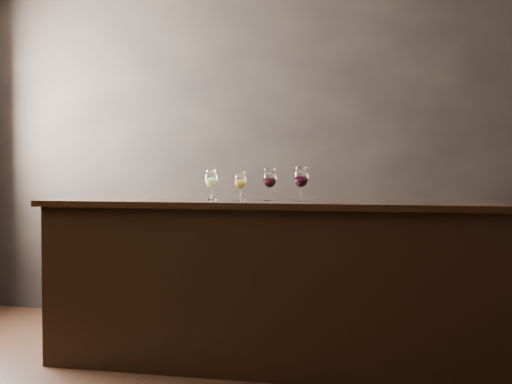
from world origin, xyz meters
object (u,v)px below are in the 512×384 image
(bar_counter, at_px, (277,288))
(glass_red_a, at_px, (270,179))
(glass_white, at_px, (211,180))
(back_bar_shelf, at_px, (269,272))
(glass_amber, at_px, (240,181))
(glass_red_b, at_px, (301,178))

(bar_counter, relative_size, glass_red_a, 14.65)
(glass_red_a, bearing_deg, glass_white, -178.38)
(bar_counter, height_order, back_bar_shelf, bar_counter)
(back_bar_shelf, distance_m, glass_red_a, 1.12)
(glass_white, xyz_separation_m, glass_red_a, (0.38, 0.01, 0.00))
(bar_counter, xyz_separation_m, back_bar_shelf, (-0.34, 0.82, -0.03))
(glass_amber, bearing_deg, glass_red_b, 1.47)
(bar_counter, xyz_separation_m, glass_amber, (-0.23, -0.03, 0.64))
(bar_counter, relative_size, glass_white, 15.16)
(glass_white, bearing_deg, glass_red_a, 1.62)
(back_bar_shelf, bearing_deg, glass_red_b, -59.76)
(glass_amber, height_order, glass_red_a, glass_red_a)
(back_bar_shelf, distance_m, glass_white, 1.09)
(glass_amber, relative_size, glass_red_a, 0.90)
(glass_red_a, bearing_deg, glass_amber, -172.75)
(back_bar_shelf, distance_m, glass_amber, 1.09)
(back_bar_shelf, height_order, glass_red_b, glass_red_b)
(back_bar_shelf, height_order, glass_amber, glass_amber)
(glass_white, relative_size, glass_amber, 1.07)
(back_bar_shelf, xyz_separation_m, glass_white, (-0.09, -0.84, 0.68))
(glass_white, bearing_deg, glass_amber, -3.55)
(bar_counter, height_order, glass_red_a, glass_red_a)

